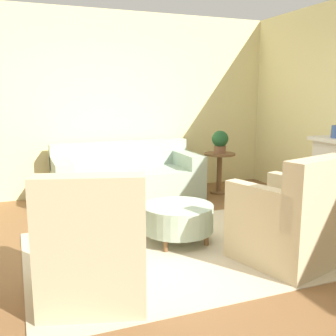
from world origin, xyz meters
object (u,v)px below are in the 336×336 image
at_px(armchair_left, 95,251).
at_px(armchair_right, 291,223).
at_px(ottoman_table, 178,218).
at_px(potted_plant_on_side_table, 220,141).
at_px(couch, 127,179).
at_px(side_table, 219,166).

relative_size(armchair_left, armchair_right, 1.00).
relative_size(armchair_left, ottoman_table, 1.35).
bearing_deg(potted_plant_on_side_table, armchair_left, -133.96).
height_order(couch, armchair_right, armchair_right).
height_order(ottoman_table, side_table, side_table).
bearing_deg(couch, side_table, -5.39).
bearing_deg(side_table, armchair_left, -133.96).
xyz_separation_m(couch, armchair_right, (0.81, -2.69, 0.08)).
relative_size(armchair_left, side_table, 1.58).
bearing_deg(armchair_left, couch, 69.70).
xyz_separation_m(armchair_left, side_table, (2.46, 2.55, 0.04)).
bearing_deg(armchair_left, potted_plant_on_side_table, 46.04).
bearing_deg(ottoman_table, armchair_right, -49.08).
height_order(armchair_left, potted_plant_on_side_table, armchair_left).
height_order(ottoman_table, potted_plant_on_side_table, potted_plant_on_side_table).
relative_size(couch, armchair_right, 2.08).
distance_m(side_table, potted_plant_on_side_table, 0.41).
bearing_deg(armchair_right, couch, 106.82).
xyz_separation_m(armchair_right, potted_plant_on_side_table, (0.65, 2.55, 0.45)).
height_order(armchair_right, side_table, armchair_right).
height_order(armchair_right, potted_plant_on_side_table, armchair_right).
bearing_deg(ottoman_table, potted_plant_on_side_table, 49.94).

